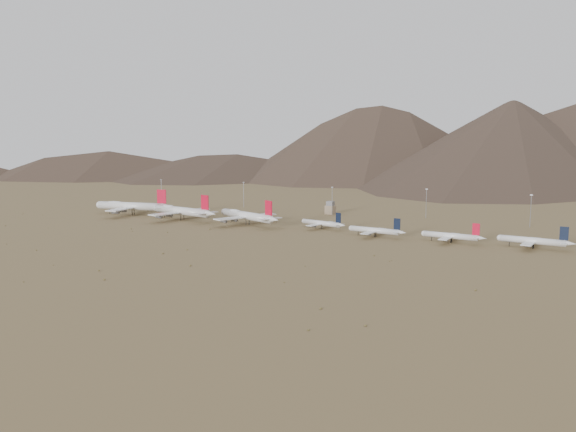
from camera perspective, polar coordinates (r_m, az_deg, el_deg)
The scene contains 16 objects.
ground at distance 429.67m, azimuth -6.13°, elevation -1.36°, with size 3000.00×3000.00×0.00m, color olive.
mountain_ridge at distance 1272.45m, azimuth 18.41°, elevation 11.00°, with size 4400.00×1000.00×300.00m.
widebody_west at distance 528.58m, azimuth -15.57°, elevation 0.99°, with size 79.57×62.45×23.95m.
widebody_centre at distance 485.31m, azimuth -10.78°, elevation 0.53°, with size 77.09×60.20×23.07m.
widebody_east at distance 450.45m, azimuth -4.21°, elevation 0.04°, with size 70.16×56.00×21.79m.
narrowbody_a at distance 429.16m, azimuth 3.52°, elevation -0.74°, with size 41.09×30.15×13.74m.
narrowbody_b at distance 397.50m, azimuth 8.92°, elevation -1.46°, with size 43.53×31.32×14.36m.
narrowbody_c at distance 386.05m, azimuth 16.31°, elevation -1.96°, with size 42.98×30.86×14.18m.
narrowbody_d at distance 382.69m, azimuth 23.73°, elevation -2.32°, with size 46.44×33.42×15.32m.
control_tower at distance 517.10m, azimuth 4.33°, elevation 0.78°, with size 8.00×8.00×12.00m.
mast_far_west at distance 623.50m, azimuth -12.74°, elevation 2.60°, with size 2.00×0.60×25.70m.
mast_west at distance 570.62m, azimuth -4.53°, elevation 2.32°, with size 2.00×0.60×25.70m.
mast_centre at distance 509.99m, azimuth 4.51°, elevation 1.69°, with size 2.00×0.60×25.70m.
mast_east at distance 502.92m, azimuth 13.87°, elevation 1.40°, with size 2.00×0.60×25.70m.
mast_far_east at distance 475.27m, azimuth 23.43°, elevation 0.64°, with size 2.00×0.60×25.70m.
desert_scrub at distance 354.03m, azimuth -15.06°, elevation -3.47°, with size 417.07×171.98×0.87m.
Camera 1 is at (246.39, -345.59, 66.88)m, focal length 35.00 mm.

